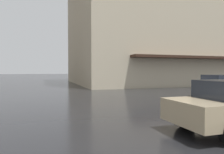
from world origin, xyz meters
name	(u,v)px	position (x,y,z in m)	size (l,w,h in m)	color
haussmann_block_corner	(161,6)	(21.22, -21.16, 10.93)	(18.64, 24.07, 22.33)	beige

